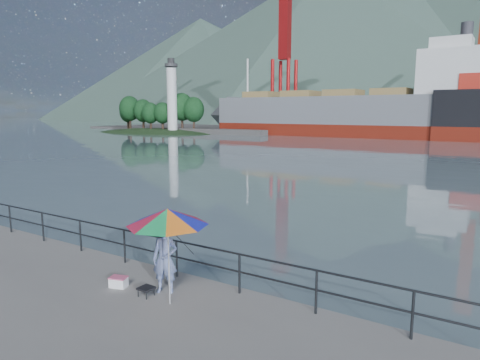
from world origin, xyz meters
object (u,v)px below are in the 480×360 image
object	(u,v)px
bulk_carrier	(359,112)
beach_umbrella	(168,217)
cooler_bag	(119,282)
fisherman	(165,259)

from	to	relation	value
bulk_carrier	beach_umbrella	bearing A→B (deg)	-76.24
cooler_bag	bulk_carrier	distance (m)	72.16
cooler_bag	bulk_carrier	xyz separation A→B (m)	(-15.48, 70.36, 4.01)
fisherman	cooler_bag	world-z (taller)	fisherman
cooler_bag	bulk_carrier	size ratio (longest dim) A/B	0.01
beach_umbrella	cooler_bag	distance (m)	2.63
fisherman	beach_umbrella	xyz separation A→B (m)	(0.53, -0.46, 1.23)
bulk_carrier	fisherman	bearing A→B (deg)	-76.57
cooler_bag	fisherman	bearing A→B (deg)	1.75
fisherman	cooler_bag	xyz separation A→B (m)	(-1.22, -0.42, -0.73)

